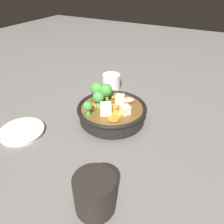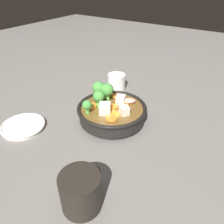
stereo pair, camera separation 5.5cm
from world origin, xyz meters
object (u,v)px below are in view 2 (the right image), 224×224
object	(u,v)px
side_saucer	(23,126)
tea_cup	(117,82)
stirfry_bowl	(111,110)
dark_mug	(81,191)

from	to	relation	value
side_saucer	tea_cup	size ratio (longest dim) A/B	1.88
side_saucer	stirfry_bowl	bearing A→B (deg)	-48.06
stirfry_bowl	side_saucer	world-z (taller)	stirfry_bowl
stirfry_bowl	side_saucer	size ratio (longest dim) A/B	1.63
side_saucer	dark_mug	size ratio (longest dim) A/B	1.25
stirfry_bowl	tea_cup	distance (m)	0.23
dark_mug	side_saucer	bearing A→B (deg)	72.92
side_saucer	dark_mug	bearing A→B (deg)	-107.08
stirfry_bowl	tea_cup	xyz separation A→B (m)	(0.21, 0.11, -0.01)
side_saucer	tea_cup	bearing A→B (deg)	-13.99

